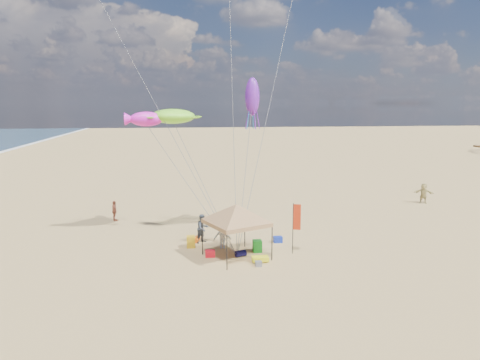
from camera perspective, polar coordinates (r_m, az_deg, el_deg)
The scene contains 19 objects.
ground at distance 25.55m, azimuth 0.91°, elevation -10.01°, with size 280.00×280.00×0.00m, color tan.
canopy_tent at distance 25.11m, azimuth -0.45°, elevation -3.31°, with size 5.30×5.30×3.56m.
feather_flag at distance 26.15m, azimuth 7.04°, elevation -5.04°, with size 0.44×0.17×2.99m.
cooler_red at distance 26.00m, azimuth -3.79°, elevation -9.23°, with size 0.54×0.38×0.38m, color red.
cooler_blue at distance 28.61m, azimuth 4.79°, elevation -7.47°, with size 0.54×0.38×0.38m, color #132AA1.
bag_navy at distance 26.02m, azimuth 0.08°, elevation -9.22°, with size 0.36×0.36×0.60m, color #0F0B34.
bag_orange at distance 28.73m, azimuth -5.52°, elevation -7.43°, with size 0.36×0.36×0.60m, color #EB5D0D.
chair_green at distance 26.77m, azimuth 2.19°, elevation -8.30°, with size 0.50×0.50×0.70m, color #15771A.
chair_yellow at distance 27.71m, azimuth -6.21°, elevation -7.72°, with size 0.50×0.50×0.70m, color gold.
crate_grey at distance 24.57m, azimuth 2.34°, elevation -10.49°, with size 0.34×0.30×0.28m, color slate.
beach_cart at distance 25.14m, azimuth 2.56°, elevation -9.87°, with size 0.90×0.50×0.24m, color yellow.
person_near_a at distance 28.44m, azimuth -2.26°, elevation -6.28°, with size 0.58×0.38×1.59m, color #A3815D.
person_near_b at distance 28.40m, azimuth -4.72°, elevation -6.10°, with size 0.88×0.69×1.81m, color #38404C.
person_near_c at distance 27.26m, azimuth -2.22°, elevation -6.97°, with size 1.04×0.60×1.60m, color silver.
person_far_a at distance 34.71m, azimuth -15.51°, elevation -3.77°, with size 0.89×0.37×1.52m, color #B86146.
person_far_c at distance 42.46m, azimuth 22.10°, elevation -1.54°, with size 1.64×0.52×1.77m, color tan.
turtle_kite at distance 29.50m, azimuth -8.47°, elevation 7.93°, with size 2.84×2.27×0.95m, color #83FD2B.
fish_kite at distance 29.02m, azimuth -11.70°, elevation 7.52°, with size 2.06×1.03×0.92m, color #F71FD7.
squid_kite at distance 28.07m, azimuth 1.56°, elevation 10.43°, with size 0.89×0.89×2.31m, color purple.
Camera 1 is at (-3.60, -23.79, 8.58)m, focal length 33.91 mm.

